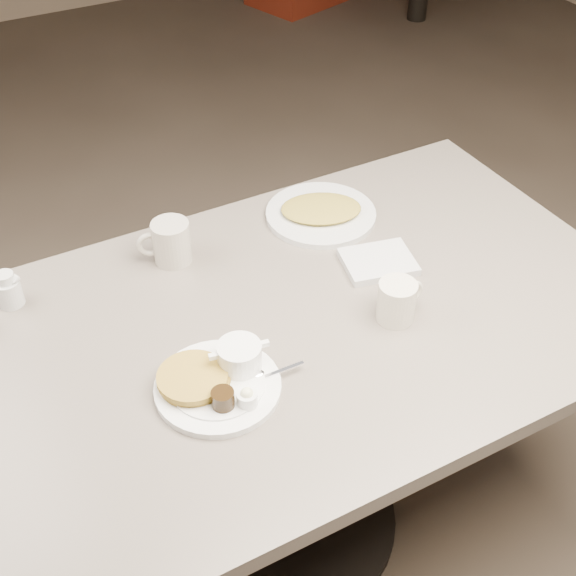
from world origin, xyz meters
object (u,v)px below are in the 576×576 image
diner_table (292,375)px  coffee_mug_near (398,300)px  coffee_mug_far (170,242)px  creamer_right (8,290)px  main_plate (219,378)px  hash_plate (321,212)px

diner_table → coffee_mug_near: 0.31m
coffee_mug_far → creamer_right: coffee_mug_far is taller
main_plate → coffee_mug_far: bearing=80.6°
diner_table → main_plate: bearing=-155.1°
coffee_mug_near → creamer_right: coffee_mug_near is taller
coffee_mug_near → creamer_right: bearing=148.4°
main_plate → creamer_right: creamer_right is taller
main_plate → hash_plate: (0.45, 0.39, -0.01)m
main_plate → hash_plate: bearing=40.8°
main_plate → creamer_right: 0.52m
diner_table → coffee_mug_far: 0.40m
main_plate → coffee_mug_near: bearing=0.2°
diner_table → coffee_mug_far: coffee_mug_far is taller
main_plate → hash_plate: size_ratio=0.86×
diner_table → creamer_right: 0.64m
coffee_mug_near → coffee_mug_far: coffee_mug_far is taller
diner_table → creamer_right: creamer_right is taller
diner_table → creamer_right: bearing=146.7°
main_plate → hash_plate: 0.60m
main_plate → coffee_mug_far: size_ratio=2.33×
hash_plate → creamer_right: bearing=177.0°
coffee_mug_near → diner_table: bearing=153.2°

